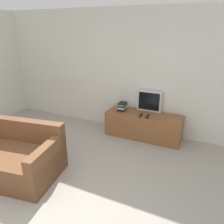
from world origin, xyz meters
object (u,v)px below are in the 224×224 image
(television, at_px, (149,101))
(couch, at_px, (2,156))
(book_stack, at_px, (122,106))
(remote_secondary, at_px, (141,115))
(tv_stand, at_px, (143,125))
(remote_on_stand, at_px, (147,117))

(television, height_order, couch, television)
(television, relative_size, couch, 0.26)
(book_stack, relative_size, remote_secondary, 1.26)
(tv_stand, distance_m, couch, 2.70)
(book_stack, bearing_deg, remote_secondary, -15.48)
(book_stack, distance_m, remote_secondary, 0.49)
(tv_stand, relative_size, television, 3.02)
(television, relative_size, remote_secondary, 2.69)
(tv_stand, distance_m, remote_secondary, 0.30)
(tv_stand, relative_size, couch, 0.79)
(book_stack, bearing_deg, couch, -119.22)
(couch, xyz_separation_m, remote_on_stand, (1.79, 1.98, 0.26))
(book_stack, xyz_separation_m, remote_secondary, (0.47, -0.13, -0.08))
(tv_stand, xyz_separation_m, television, (0.04, 0.22, 0.49))
(television, distance_m, remote_secondary, 0.41)
(couch, height_order, remote_secondary, couch)
(couch, bearing_deg, book_stack, 51.59)
(tv_stand, distance_m, remote_on_stand, 0.33)
(book_stack, height_order, remote_secondary, book_stack)
(couch, xyz_separation_m, book_stack, (1.18, 2.12, 0.34))
(television, xyz_separation_m, remote_on_stand, (0.08, -0.36, -0.21))
(remote_on_stand, bearing_deg, tv_stand, 129.16)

